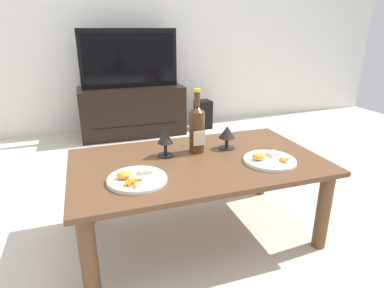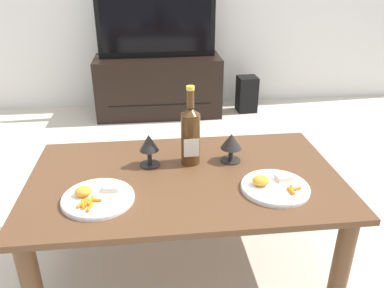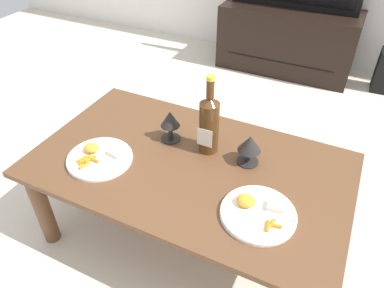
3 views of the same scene
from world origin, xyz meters
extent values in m
plane|color=beige|center=(0.00, 0.00, 0.00)|extent=(6.40, 6.40, 0.00)
cube|color=silver|center=(0.00, 2.20, 1.30)|extent=(6.40, 0.10, 2.60)
cube|color=brown|center=(0.00, 0.00, 0.43)|extent=(1.26, 0.74, 0.03)
cylinder|color=brown|center=(-0.56, -0.30, 0.21)|extent=(0.07, 0.07, 0.42)
cylinder|color=brown|center=(0.56, -0.30, 0.21)|extent=(0.07, 0.07, 0.42)
cylinder|color=brown|center=(-0.56, 0.30, 0.21)|extent=(0.07, 0.07, 0.42)
cylinder|color=brown|center=(0.56, 0.30, 0.21)|extent=(0.07, 0.07, 0.42)
cube|color=black|center=(-0.05, 1.89, 0.25)|extent=(1.06, 0.42, 0.50)
cube|color=black|center=(-0.05, 1.68, 0.15)|extent=(0.84, 0.01, 0.01)
cube|color=black|center=(-0.05, 1.89, 0.79)|extent=(0.96, 0.04, 0.57)
cube|color=black|center=(-0.05, 1.86, 0.79)|extent=(0.89, 0.01, 0.48)
cube|color=black|center=(0.73, 1.87, 0.16)|extent=(0.17, 0.17, 0.31)
cylinder|color=#4C2D14|center=(0.03, 0.11, 0.55)|extent=(0.08, 0.08, 0.22)
cone|color=#4C2D14|center=(0.03, 0.11, 0.68)|extent=(0.08, 0.08, 0.04)
cylinder|color=#4C2D14|center=(0.03, 0.11, 0.73)|extent=(0.03, 0.03, 0.07)
cylinder|color=yellow|center=(0.03, 0.11, 0.78)|extent=(0.03, 0.03, 0.02)
cube|color=silver|center=(0.03, 0.07, 0.53)|extent=(0.06, 0.00, 0.08)
cylinder|color=black|center=(-0.14, 0.11, 0.44)|extent=(0.09, 0.09, 0.01)
cylinder|color=black|center=(-0.14, 0.11, 0.48)|extent=(0.02, 0.02, 0.07)
cone|color=black|center=(-0.14, 0.11, 0.55)|extent=(0.08, 0.08, 0.07)
cylinder|color=black|center=(0.21, 0.11, 0.44)|extent=(0.09, 0.09, 0.01)
cylinder|color=black|center=(0.21, 0.11, 0.48)|extent=(0.02, 0.02, 0.06)
cone|color=black|center=(0.21, 0.11, 0.54)|extent=(0.09, 0.09, 0.07)
cylinder|color=white|center=(-0.33, -0.14, 0.45)|extent=(0.26, 0.26, 0.01)
torus|color=white|center=(-0.33, -0.14, 0.46)|extent=(0.26, 0.26, 0.01)
ellipsoid|color=orange|center=(-0.39, -0.12, 0.47)|extent=(0.06, 0.06, 0.03)
cube|color=beige|center=(-0.29, -0.09, 0.46)|extent=(0.06, 0.05, 0.02)
cylinder|color=orange|center=(-0.34, -0.17, 0.46)|extent=(0.05, 0.02, 0.01)
cylinder|color=orange|center=(-0.36, -0.17, 0.46)|extent=(0.03, 0.05, 0.01)
cylinder|color=orange|center=(-0.37, -0.18, 0.46)|extent=(0.01, 0.05, 0.01)
cylinder|color=orange|center=(-0.38, -0.19, 0.46)|extent=(0.02, 0.05, 0.01)
cylinder|color=orange|center=(-0.38, -0.18, 0.46)|extent=(0.03, 0.05, 0.01)
cylinder|color=orange|center=(-0.35, -0.21, 0.46)|extent=(0.02, 0.05, 0.01)
cylinder|color=white|center=(0.33, -0.14, 0.45)|extent=(0.26, 0.26, 0.01)
torus|color=white|center=(0.33, -0.14, 0.46)|extent=(0.26, 0.26, 0.01)
ellipsoid|color=orange|center=(0.28, -0.12, 0.47)|extent=(0.07, 0.06, 0.04)
cube|color=beige|center=(0.38, -0.09, 0.46)|extent=(0.07, 0.06, 0.02)
cylinder|color=orange|center=(0.38, -0.19, 0.46)|extent=(0.02, 0.05, 0.01)
cylinder|color=orange|center=(0.40, -0.17, 0.46)|extent=(0.05, 0.02, 0.01)
cylinder|color=orange|center=(0.39, -0.17, 0.46)|extent=(0.02, 0.05, 0.01)
camera|label=1|loc=(-0.51, -1.42, 1.07)|focal=30.10mm
camera|label=2|loc=(-0.12, -1.35, 1.23)|focal=35.99mm
camera|label=3|loc=(0.49, -0.97, 1.40)|focal=33.79mm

